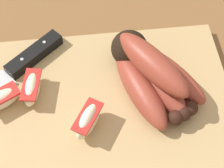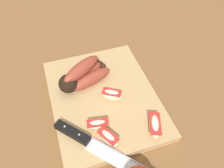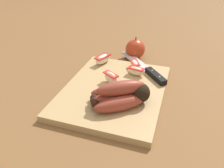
{
  "view_description": "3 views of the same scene",
  "coord_description": "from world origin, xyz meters",
  "px_view_note": "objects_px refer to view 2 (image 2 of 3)",
  "views": [
    {
      "loc": [
        0.0,
        -0.24,
        0.48
      ],
      "look_at": [
        0.03,
        0.03,
        0.06
      ],
      "focal_mm": 58.89,
      "sensor_mm": 36.0,
      "label": 1
    },
    {
      "loc": [
        -0.39,
        0.12,
        0.55
      ],
      "look_at": [
        0.02,
        -0.02,
        0.06
      ],
      "focal_mm": 37.22,
      "sensor_mm": 36.0,
      "label": 2
    },
    {
      "loc": [
        0.58,
        0.18,
        0.4
      ],
      "look_at": [
        0.03,
        0.0,
        0.04
      ],
      "focal_mm": 36.65,
      "sensor_mm": 36.0,
      "label": 3
    }
  ],
  "objects_px": {
    "chefs_knife": "(88,142)",
    "banana_bunch": "(82,75)",
    "apple_wedge_middle": "(98,124)",
    "apple_wedge_extra": "(108,137)",
    "apple_wedge_far": "(155,125)",
    "apple_wedge_near": "(112,95)"
  },
  "relations": [
    {
      "from": "apple_wedge_near",
      "to": "banana_bunch",
      "type": "bearing_deg",
      "value": 33.07
    },
    {
      "from": "apple_wedge_far",
      "to": "apple_wedge_extra",
      "type": "xyz_separation_m",
      "value": [
        0.01,
        0.12,
        -0.0
      ]
    },
    {
      "from": "chefs_knife",
      "to": "apple_wedge_middle",
      "type": "xyz_separation_m",
      "value": [
        0.03,
        -0.03,
        0.01
      ]
    },
    {
      "from": "apple_wedge_extra",
      "to": "chefs_knife",
      "type": "bearing_deg",
      "value": 79.54
    },
    {
      "from": "apple_wedge_middle",
      "to": "apple_wedge_extra",
      "type": "distance_m",
      "value": 0.05
    },
    {
      "from": "chefs_knife",
      "to": "apple_wedge_far",
      "type": "xyz_separation_m",
      "value": [
        -0.01,
        -0.17,
        0.01
      ]
    },
    {
      "from": "chefs_knife",
      "to": "apple_wedge_extra",
      "type": "distance_m",
      "value": 0.05
    },
    {
      "from": "apple_wedge_far",
      "to": "apple_wedge_extra",
      "type": "height_order",
      "value": "apple_wedge_far"
    },
    {
      "from": "banana_bunch",
      "to": "apple_wedge_middle",
      "type": "bearing_deg",
      "value": 179.5
    },
    {
      "from": "chefs_knife",
      "to": "banana_bunch",
      "type": "bearing_deg",
      "value": -9.79
    },
    {
      "from": "banana_bunch",
      "to": "apple_wedge_middle",
      "type": "height_order",
      "value": "banana_bunch"
    },
    {
      "from": "chefs_knife",
      "to": "apple_wedge_far",
      "type": "bearing_deg",
      "value": -94.88
    },
    {
      "from": "apple_wedge_middle",
      "to": "apple_wedge_far",
      "type": "bearing_deg",
      "value": -109.72
    },
    {
      "from": "banana_bunch",
      "to": "chefs_knife",
      "type": "xyz_separation_m",
      "value": [
        -0.21,
        0.04,
        -0.02
      ]
    },
    {
      "from": "apple_wedge_near",
      "to": "apple_wedge_middle",
      "type": "xyz_separation_m",
      "value": [
        -0.08,
        0.06,
        -0.0
      ]
    },
    {
      "from": "apple_wedge_middle",
      "to": "apple_wedge_extra",
      "type": "relative_size",
      "value": 0.98
    },
    {
      "from": "chefs_knife",
      "to": "apple_wedge_middle",
      "type": "distance_m",
      "value": 0.05
    },
    {
      "from": "banana_bunch",
      "to": "apple_wedge_near",
      "type": "height_order",
      "value": "banana_bunch"
    },
    {
      "from": "apple_wedge_near",
      "to": "apple_wedge_middle",
      "type": "height_order",
      "value": "apple_wedge_near"
    },
    {
      "from": "banana_bunch",
      "to": "apple_wedge_far",
      "type": "distance_m",
      "value": 0.26
    },
    {
      "from": "chefs_knife",
      "to": "apple_wedge_near",
      "type": "relative_size",
      "value": 3.82
    },
    {
      "from": "banana_bunch",
      "to": "apple_wedge_middle",
      "type": "relative_size",
      "value": 2.7
    }
  ]
}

